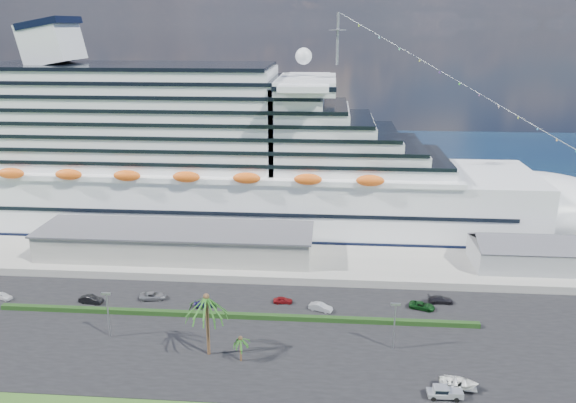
# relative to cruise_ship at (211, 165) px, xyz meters

# --- Properties ---
(ground) EXTENTS (420.00, 420.00, 0.00)m
(ground) POSITION_rel_cruise_ship_xyz_m (21.53, -64.00, -16.69)
(ground) COLOR #2C4E1A
(ground) RESTS_ON ground
(asphalt_lot) EXTENTS (140.00, 38.00, 0.12)m
(asphalt_lot) POSITION_rel_cruise_ship_xyz_m (21.53, -53.00, -16.63)
(asphalt_lot) COLOR black
(asphalt_lot) RESTS_ON ground
(wharf) EXTENTS (240.00, 20.00, 1.80)m
(wharf) POSITION_rel_cruise_ship_xyz_m (21.53, -24.00, -15.79)
(wharf) COLOR gray
(wharf) RESTS_ON ground
(water) EXTENTS (420.00, 160.00, 0.02)m
(water) POSITION_rel_cruise_ship_xyz_m (21.53, 66.00, -16.68)
(water) COLOR black
(water) RESTS_ON ground
(cruise_ship) EXTENTS (191.00, 38.00, 54.00)m
(cruise_ship) POSITION_rel_cruise_ship_xyz_m (0.00, 0.00, 0.00)
(cruise_ship) COLOR silver
(cruise_ship) RESTS_ON ground
(terminal_building) EXTENTS (61.00, 15.00, 6.30)m
(terminal_building) POSITION_rel_cruise_ship_xyz_m (-3.47, -24.00, -11.68)
(terminal_building) COLOR gray
(terminal_building) RESTS_ON wharf
(port_shed) EXTENTS (24.00, 12.31, 7.37)m
(port_shed) POSITION_rel_cruise_ship_xyz_m (73.53, -24.00, -12.30)
(port_shed) COLOR gray
(port_shed) RESTS_ON wharf
(hedge) EXTENTS (88.00, 1.10, 0.90)m
(hedge) POSITION_rel_cruise_ship_xyz_m (13.53, -48.00, -16.12)
(hedge) COLOR black
(hedge) RESTS_ON asphalt_lot
(lamp_post_left) EXTENTS (1.60, 0.35, 8.27)m
(lamp_post_left) POSITION_rel_cruise_ship_xyz_m (-6.47, -56.00, -11.35)
(lamp_post_left) COLOR gray
(lamp_post_left) RESTS_ON asphalt_lot
(lamp_post_right) EXTENTS (1.60, 0.35, 8.27)m
(lamp_post_right) POSITION_rel_cruise_ship_xyz_m (41.53, -56.00, -11.35)
(lamp_post_right) COLOR gray
(lamp_post_right) RESTS_ON asphalt_lot
(palm_tall) EXTENTS (8.82, 8.82, 11.13)m
(palm_tall) POSITION_rel_cruise_ship_xyz_m (11.53, -60.00, -7.49)
(palm_tall) COLOR #47301E
(palm_tall) RESTS_ON ground
(palm_short) EXTENTS (3.53, 3.53, 4.56)m
(palm_short) POSITION_rel_cruise_ship_xyz_m (17.03, -61.50, -13.03)
(palm_short) COLOR #47301E
(palm_short) RESTS_ON ground
(parked_car_0) EXTENTS (4.15, 2.65, 1.32)m
(parked_car_0) POSITION_rel_cruise_ship_xyz_m (-32.46, -44.26, -15.92)
(parked_car_0) COLOR silver
(parked_car_0) RESTS_ON asphalt_lot
(parked_car_1) EXTENTS (4.77, 2.17, 1.52)m
(parked_car_1) POSITION_rel_cruise_ship_xyz_m (-14.69, -44.51, -15.82)
(parked_car_1) COLOR black
(parked_car_1) RESTS_ON asphalt_lot
(parked_car_2) EXTENTS (5.39, 3.08, 1.42)m
(parked_car_2) POSITION_rel_cruise_ship_xyz_m (-3.37, -42.04, -15.87)
(parked_car_2) COLOR gray
(parked_car_2) RESTS_ON asphalt_lot
(parked_car_3) EXTENTS (4.50, 2.81, 1.22)m
(parked_car_3) POSITION_rel_cruise_ship_xyz_m (7.50, -44.24, -15.97)
(parked_car_3) COLOR #191549
(parked_car_3) RESTS_ON asphalt_lot
(parked_car_4) EXTENTS (3.79, 1.76, 1.26)m
(parked_car_4) POSITION_rel_cruise_ship_xyz_m (22.03, -41.70, -15.95)
(parked_car_4) COLOR maroon
(parked_car_4) RESTS_ON asphalt_lot
(parked_car_5) EXTENTS (4.69, 2.92, 1.46)m
(parked_car_5) POSITION_rel_cruise_ship_xyz_m (29.32, -44.13, -15.85)
(parked_car_5) COLOR #A8ABAF
(parked_car_5) RESTS_ON asphalt_lot
(parked_car_6) EXTENTS (5.22, 3.59, 1.33)m
(parked_car_6) POSITION_rel_cruise_ship_xyz_m (48.32, -41.96, -15.91)
(parked_car_6) COLOR #0E3913
(parked_car_6) RESTS_ON asphalt_lot
(parked_car_7) EXTENTS (4.82, 2.03, 1.39)m
(parked_car_7) POSITION_rel_cruise_ship_xyz_m (52.22, -39.25, -15.88)
(parked_car_7) COLOR black
(parked_car_7) RESTS_ON asphalt_lot
(pickup_truck) EXTENTS (5.09, 2.04, 1.78)m
(pickup_truck) POSITION_rel_cruise_ship_xyz_m (47.54, -68.47, -15.60)
(pickup_truck) COLOR black
(pickup_truck) RESTS_ON asphalt_lot
(boat_trailer) EXTENTS (6.63, 4.72, 1.85)m
(boat_trailer) POSITION_rel_cruise_ship_xyz_m (49.95, -66.47, -15.35)
(boat_trailer) COLOR gray
(boat_trailer) RESTS_ON asphalt_lot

